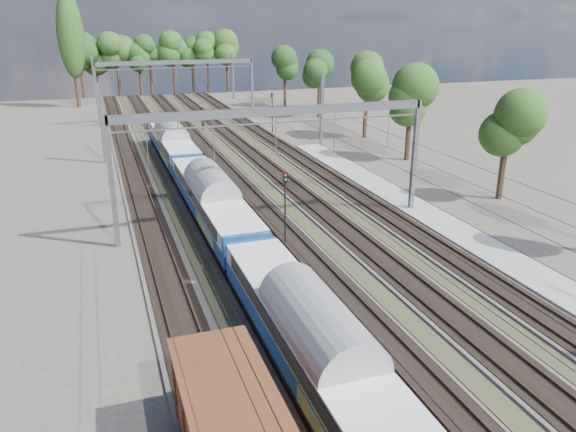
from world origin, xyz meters
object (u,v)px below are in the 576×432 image
object	(u,v)px
worker	(203,124)
signal_far	(272,107)
emu_train	(213,196)
signal_near	(285,200)

from	to	relation	value
worker	signal_far	xyz separation A→B (m)	(8.75, -4.28, 2.47)
worker	emu_train	bearing A→B (deg)	-179.92
signal_near	signal_far	distance (m)	40.59
emu_train	signal_near	world-z (taller)	signal_near
worker	signal_far	world-z (taller)	signal_far
worker	signal_far	distance (m)	10.05
signal_far	signal_near	bearing A→B (deg)	-98.46
worker	signal_near	bearing A→B (deg)	-173.67
worker	signal_far	bearing A→B (deg)	-106.33
emu_train	signal_near	bearing A→B (deg)	-50.49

